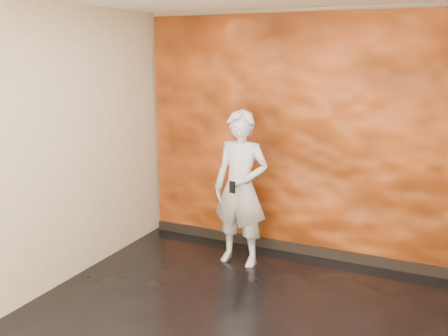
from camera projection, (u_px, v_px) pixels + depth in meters
room at (234, 174)px, 3.92m from camera, size 4.02×4.02×2.81m
feature_wall at (305, 138)px, 5.65m from camera, size 3.90×0.06×2.75m
baseboard at (300, 248)px, 5.92m from camera, size 3.90×0.04×0.12m
man at (241, 189)px, 5.49m from camera, size 0.64×0.43×1.73m
phone at (232, 187)px, 5.24m from camera, size 0.07×0.03×0.13m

